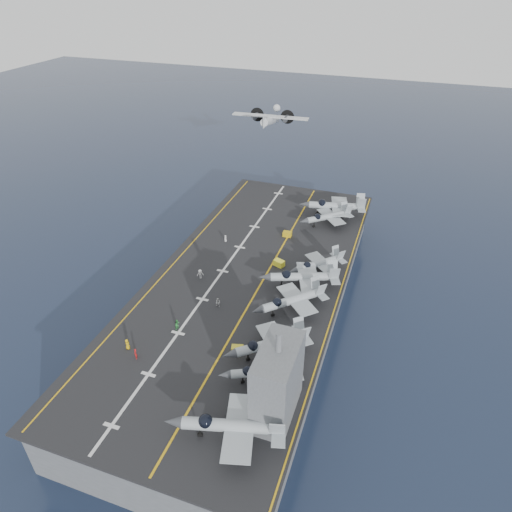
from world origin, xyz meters
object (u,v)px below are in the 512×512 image
(fighter_jet_0, at_px, (233,425))
(tow_cart_a, at_px, (237,349))
(island_superstructure, at_px, (278,375))
(transport_plane, at_px, (270,121))

(fighter_jet_0, height_order, tow_cart_a, fighter_jet_0)
(island_superstructure, height_order, fighter_jet_0, island_superstructure)
(island_superstructure, bearing_deg, fighter_jet_0, -124.18)
(fighter_jet_0, distance_m, tow_cart_a, 16.44)
(island_superstructure, distance_m, tow_cart_a, 14.97)
(island_superstructure, relative_size, tow_cart_a, 6.77)
(tow_cart_a, xyz_separation_m, transport_plane, (-19.65, 78.09, 14.02))
(tow_cart_a, bearing_deg, fighter_jet_0, -70.71)
(fighter_jet_0, bearing_deg, tow_cart_a, 109.29)
(fighter_jet_0, height_order, transport_plane, transport_plane)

